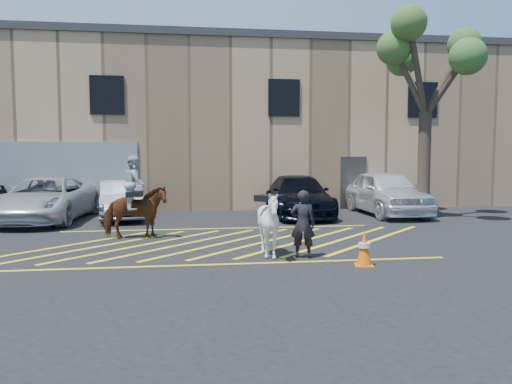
{
  "coord_description": "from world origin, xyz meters",
  "views": [
    {
      "loc": [
        -0.99,
        -13.24,
        2.38
      ],
      "look_at": [
        0.9,
        0.2,
        1.3
      ],
      "focal_mm": 35.0,
      "sensor_mm": 36.0,
      "label": 1
    }
  ],
  "objects": [
    {
      "name": "traffic_cone",
      "position": [
        2.7,
        -3.33,
        0.37
      ],
      "size": [
        0.46,
        0.46,
        0.73
      ],
      "color": "orange",
      "rests_on": "ground"
    },
    {
      "name": "car_blue_suv",
      "position": [
        3.19,
        5.06,
        0.74
      ],
      "size": [
        2.3,
        5.21,
        1.49
      ],
      "primitive_type": "imported",
      "rotation": [
        0.0,
        0.0,
        -0.04
      ],
      "color": "black",
      "rests_on": "ground"
    },
    {
      "name": "mounted_bay",
      "position": [
        -2.4,
        0.75,
        0.93
      ],
      "size": [
        1.77,
        0.87,
        2.29
      ],
      "color": "#5B2F15",
      "rests_on": "ground"
    },
    {
      "name": "saddled_white",
      "position": [
        0.88,
        -2.17,
        0.77
      ],
      "size": [
        1.83,
        1.84,
        1.51
      ],
      "color": "white",
      "rests_on": "ground"
    },
    {
      "name": "car_silver_sedan",
      "position": [
        -3.3,
        5.16,
        0.68
      ],
      "size": [
        1.99,
        4.31,
        1.37
      ],
      "primitive_type": "imported",
      "rotation": [
        0.0,
        0.0,
        0.13
      ],
      "color": "gray",
      "rests_on": "ground"
    },
    {
      "name": "car_white_pickup",
      "position": [
        -5.81,
        4.74,
        0.76
      ],
      "size": [
        2.87,
        5.62,
        1.52
      ],
      "primitive_type": "imported",
      "rotation": [
        0.0,
        0.0,
        -0.06
      ],
      "color": "silver",
      "rests_on": "ground"
    },
    {
      "name": "hatching_zone",
      "position": [
        -0.0,
        -0.3,
        0.01
      ],
      "size": [
        12.6,
        5.12,
        0.01
      ],
      "color": "yellow",
      "rests_on": "ground"
    },
    {
      "name": "car_white_suv",
      "position": [
        6.6,
        4.91,
        0.85
      ],
      "size": [
        2.06,
        5.01,
        1.7
      ],
      "primitive_type": "imported",
      "rotation": [
        0.0,
        0.0,
        0.01
      ],
      "color": "white",
      "rests_on": "ground"
    },
    {
      "name": "handler",
      "position": [
        1.61,
        -2.33,
        0.77
      ],
      "size": [
        0.64,
        0.51,
        1.54
      ],
      "primitive_type": "imported",
      "rotation": [
        0.0,
        0.0,
        2.85
      ],
      "color": "black",
      "rests_on": "ground"
    },
    {
      "name": "ground",
      "position": [
        0.0,
        0.0,
        0.0
      ],
      "size": [
        90.0,
        90.0,
        0.0
      ],
      "primitive_type": "plane",
      "color": "black",
      "rests_on": "ground"
    },
    {
      "name": "warehouse",
      "position": [
        -0.01,
        11.99,
        3.65
      ],
      "size": [
        32.42,
        10.2,
        7.3
      ],
      "color": "tan",
      "rests_on": "ground"
    },
    {
      "name": "tree",
      "position": [
        7.41,
        3.55,
        5.69
      ],
      "size": [
        3.99,
        4.37,
        7.31
      ],
      "color": "#413327",
      "rests_on": "ground"
    }
  ]
}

